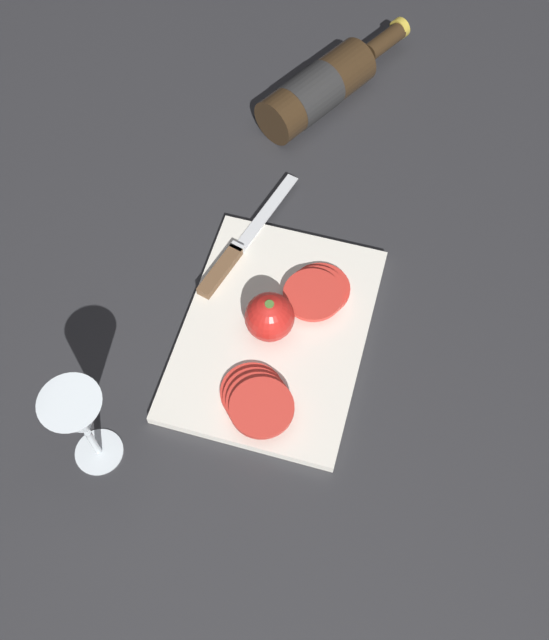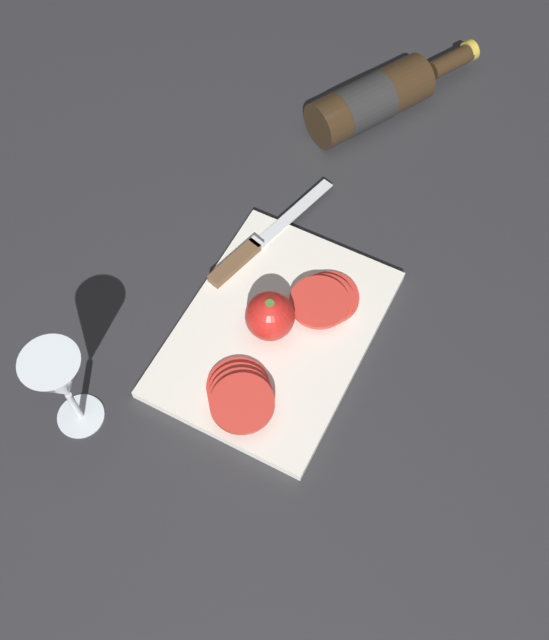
# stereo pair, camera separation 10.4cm
# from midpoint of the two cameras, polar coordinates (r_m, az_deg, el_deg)

# --- Properties ---
(ground_plane) EXTENTS (3.00, 3.00, 0.00)m
(ground_plane) POSITION_cam_midpoint_polar(r_m,az_deg,el_deg) (1.04, -2.50, -6.30)
(ground_plane) COLOR #28282B
(cutting_board) EXTENTS (0.35, 0.26, 0.02)m
(cutting_board) POSITION_cam_midpoint_polar(r_m,az_deg,el_deg) (1.08, -2.76, -1.24)
(cutting_board) COLOR silver
(cutting_board) RESTS_ON ground_plane
(wine_bottle) EXTENTS (0.32, 0.21, 0.08)m
(wine_bottle) POSITION_cam_midpoint_polar(r_m,az_deg,el_deg) (1.33, 1.20, 17.12)
(wine_bottle) COLOR #332314
(wine_bottle) RESTS_ON ground_plane
(wine_glass) EXTENTS (0.08, 0.08, 0.17)m
(wine_glass) POSITION_cam_midpoint_polar(r_m,az_deg,el_deg) (0.95, -17.71, -7.57)
(wine_glass) COLOR silver
(wine_glass) RESTS_ON ground_plane
(whole_tomato) EXTENTS (0.07, 0.07, 0.07)m
(whole_tomato) POSITION_cam_midpoint_polar(r_m,az_deg,el_deg) (1.04, -3.24, -0.02)
(whole_tomato) COLOR red
(whole_tomato) RESTS_ON cutting_board
(knife) EXTENTS (0.26, 0.09, 0.01)m
(knife) POSITION_cam_midpoint_polar(r_m,az_deg,el_deg) (1.13, -6.07, 4.45)
(knife) COLOR silver
(knife) RESTS_ON cutting_board
(tomato_slice_stack_near) EXTENTS (0.11, 0.11, 0.03)m
(tomato_slice_stack_near) POSITION_cam_midpoint_polar(r_m,az_deg,el_deg) (1.01, -4.33, -6.35)
(tomato_slice_stack_near) COLOR red
(tomato_slice_stack_near) RESTS_ON cutting_board
(tomato_slice_stack_far) EXTENTS (0.11, 0.09, 0.02)m
(tomato_slice_stack_far) POSITION_cam_midpoint_polar(r_m,az_deg,el_deg) (1.09, 0.52, 1.94)
(tomato_slice_stack_far) COLOR red
(tomato_slice_stack_far) RESTS_ON cutting_board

